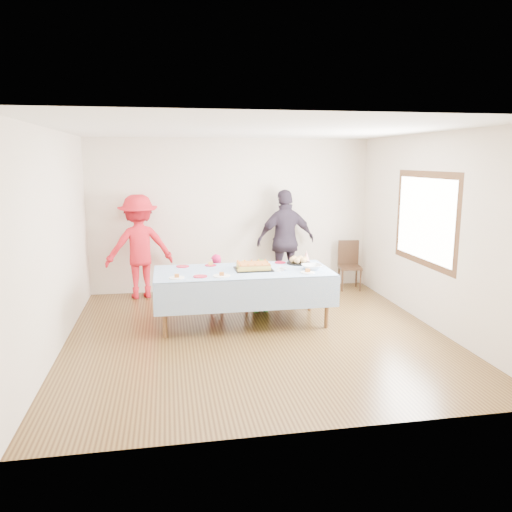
{
  "coord_description": "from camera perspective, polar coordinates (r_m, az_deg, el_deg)",
  "views": [
    {
      "loc": [
        -1.14,
        -6.33,
        2.33
      ],
      "look_at": [
        0.05,
        0.3,
        1.03
      ],
      "focal_mm": 35.0,
      "sensor_mm": 36.0,
      "label": 1
    }
  ],
  "objects": [
    {
      "name": "punch_bowl",
      "position": [
        7.2,
        6.37,
        -1.25
      ],
      "size": [
        0.28,
        0.28,
        0.07
      ],
      "primitive_type": "imported",
      "color": "silver",
      "rests_on": "party_table"
    },
    {
      "name": "plate_white_right",
      "position": [
        6.98,
        5.92,
        -1.87
      ],
      "size": [
        0.2,
        0.2,
        0.01
      ],
      "primitive_type": "cylinder",
      "color": "white",
      "rests_on": "party_table"
    },
    {
      "name": "plate_white_mid",
      "position": [
        6.76,
        -3.94,
        -2.27
      ],
      "size": [
        0.24,
        0.24,
        0.01
      ],
      "primitive_type": "cylinder",
      "color": "white",
      "rests_on": "party_table"
    },
    {
      "name": "birthday_cake",
      "position": [
        7.14,
        -0.3,
        -1.21
      ],
      "size": [
        0.53,
        0.41,
        0.09
      ],
      "color": "black",
      "rests_on": "party_table"
    },
    {
      "name": "party_table",
      "position": [
        7.12,
        -1.48,
        -2.07
      ],
      "size": [
        2.5,
        1.1,
        0.78
      ],
      "color": "brown",
      "rests_on": "ground"
    },
    {
      "name": "toddler_right",
      "position": [
        7.83,
        -0.81,
        -3.37
      ],
      "size": [
        0.45,
        0.4,
        0.78
      ],
      "primitive_type": "imported",
      "rotation": [
        0.0,
        0.0,
        2.83
      ],
      "color": "#AD7950",
      "rests_on": "ground"
    },
    {
      "name": "plate_red_far_b",
      "position": [
        7.44,
        -5.2,
        -1.06
      ],
      "size": [
        0.17,
        0.17,
        0.01
      ],
      "primitive_type": "cylinder",
      "color": "red",
      "rests_on": "party_table"
    },
    {
      "name": "room_walls",
      "position": [
        6.47,
        0.52,
        6.0
      ],
      "size": [
        5.04,
        5.04,
        2.72
      ],
      "color": "beige",
      "rests_on": "ground"
    },
    {
      "name": "toddler_left",
      "position": [
        7.86,
        -4.6,
        -2.96
      ],
      "size": [
        0.33,
        0.23,
        0.89
      ],
      "primitive_type": "imported",
      "rotation": [
        0.0,
        0.0,
        3.18
      ],
      "color": "#CB1952",
      "rests_on": "ground"
    },
    {
      "name": "party_hat",
      "position": [
        7.75,
        5.78,
        0.02
      ],
      "size": [
        0.1,
        0.1,
        0.17
      ],
      "primitive_type": "cone",
      "color": "silver",
      "rests_on": "party_table"
    },
    {
      "name": "rolls_tray",
      "position": [
        7.58,
        4.89,
        -0.53
      ],
      "size": [
        0.36,
        0.36,
        0.11
      ],
      "color": "black",
      "rests_on": "party_table"
    },
    {
      "name": "adult_right",
      "position": [
        8.89,
        3.41,
        1.74
      ],
      "size": [
        1.11,
        0.58,
        1.82
      ],
      "primitive_type": "imported",
      "rotation": [
        0.0,
        0.0,
        3.27
      ],
      "color": "#322838",
      "rests_on": "ground"
    },
    {
      "name": "ground",
      "position": [
        6.84,
        0.05,
        -8.96
      ],
      "size": [
        5.0,
        5.0,
        0.0
      ],
      "primitive_type": "plane",
      "color": "#402712",
      "rests_on": "ground"
    },
    {
      "name": "plate_red_near",
      "position": [
        6.75,
        -6.39,
        -2.32
      ],
      "size": [
        0.19,
        0.19,
        0.01
      ],
      "primitive_type": "cylinder",
      "color": "red",
      "rests_on": "party_table"
    },
    {
      "name": "fork_pile",
      "position": [
        7.05,
        2.97,
        -1.48
      ],
      "size": [
        0.24,
        0.18,
        0.07
      ],
      "primitive_type": null,
      "color": "white",
      "rests_on": "party_table"
    },
    {
      "name": "plate_red_far_c",
      "position": [
        7.51,
        -1.34,
        -0.91
      ],
      "size": [
        0.18,
        0.18,
        0.01
      ],
      "primitive_type": "cylinder",
      "color": "red",
      "rests_on": "party_table"
    },
    {
      "name": "toddler_mid",
      "position": [
        7.72,
        0.52,
        -3.42
      ],
      "size": [
        0.42,
        0.29,
        0.83
      ],
      "primitive_type": "imported",
      "rotation": [
        0.0,
        0.0,
        3.22
      ],
      "color": "#2A6F25",
      "rests_on": "ground"
    },
    {
      "name": "plate_red_far_a",
      "position": [
        7.41,
        -8.39,
        -1.18
      ],
      "size": [
        0.19,
        0.19,
        0.01
      ],
      "primitive_type": "cylinder",
      "color": "red",
      "rests_on": "party_table"
    },
    {
      "name": "dining_chair",
      "position": [
        9.27,
        10.6,
        -0.69
      ],
      "size": [
        0.43,
        0.43,
        0.88
      ],
      "rotation": [
        0.0,
        0.0,
        -0.15
      ],
      "color": "black",
      "rests_on": "ground"
    },
    {
      "name": "plate_red_far_d",
      "position": [
        7.62,
        2.79,
        -0.75
      ],
      "size": [
        0.17,
        0.17,
        0.01
      ],
      "primitive_type": "cylinder",
      "color": "red",
      "rests_on": "party_table"
    },
    {
      "name": "adult_left",
      "position": [
        8.66,
        -13.2,
        1.04
      ],
      "size": [
        1.24,
        0.85,
        1.76
      ],
      "primitive_type": "imported",
      "rotation": [
        0.0,
        0.0,
        3.33
      ],
      "color": "red",
      "rests_on": "ground"
    },
    {
      "name": "plate_white_left",
      "position": [
        6.72,
        -9.04,
        -2.47
      ],
      "size": [
        0.21,
        0.21,
        0.01
      ],
      "primitive_type": "cylinder",
      "color": "white",
      "rests_on": "party_table"
    }
  ]
}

